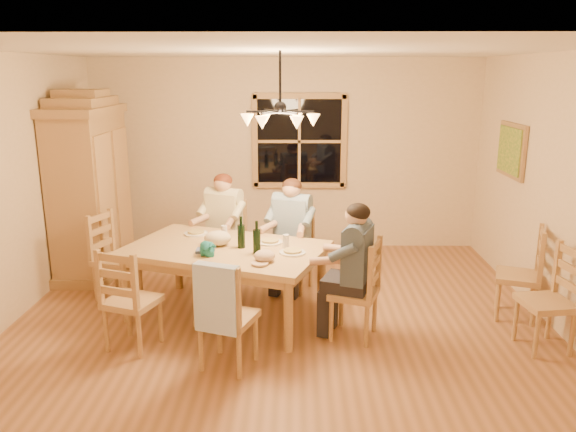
{
  "coord_description": "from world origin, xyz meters",
  "views": [
    {
      "loc": [
        0.15,
        -5.49,
        2.5
      ],
      "look_at": [
        0.07,
        0.1,
        1.07
      ],
      "focal_mm": 35.0,
      "sensor_mm": 36.0,
      "label": 1
    }
  ],
  "objects_px": {
    "chair_far_right": "(291,265)",
    "dining_table": "(225,256)",
    "chair_spare_front": "(544,318)",
    "chair_end_left": "(118,272)",
    "wine_bottle_b": "(257,237)",
    "chair_spare_back": "(516,290)",
    "child": "(211,285)",
    "chair_near_left": "(133,316)",
    "armoire": "(91,191)",
    "chandelier": "(280,117)",
    "adult_woman": "(223,214)",
    "adult_slate_man": "(355,254)",
    "chair_near_right": "(229,333)",
    "chair_far_left": "(225,257)",
    "adult_plaid_man": "(292,221)",
    "wine_bottle_a": "(241,232)",
    "chair_end_right": "(354,307)"
  },
  "relations": [
    {
      "from": "adult_plaid_man",
      "to": "chair_spare_back",
      "type": "height_order",
      "value": "adult_plaid_man"
    },
    {
      "from": "armoire",
      "to": "child",
      "type": "height_order",
      "value": "armoire"
    },
    {
      "from": "chair_far_left",
      "to": "adult_slate_man",
      "type": "distance_m",
      "value": 2.15
    },
    {
      "from": "chair_near_right",
      "to": "chair_far_left",
      "type": "bearing_deg",
      "value": 117.9
    },
    {
      "from": "chair_near_left",
      "to": "chair_end_left",
      "type": "distance_m",
      "value": 1.28
    },
    {
      "from": "chair_near_right",
      "to": "chair_end_right",
      "type": "relative_size",
      "value": 1.0
    },
    {
      "from": "armoire",
      "to": "chair_far_right",
      "type": "distance_m",
      "value": 2.71
    },
    {
      "from": "chair_spare_front",
      "to": "chair_end_left",
      "type": "bearing_deg",
      "value": 67.24
    },
    {
      "from": "armoire",
      "to": "chair_spare_back",
      "type": "relative_size",
      "value": 2.32
    },
    {
      "from": "adult_woman",
      "to": "wine_bottle_a",
      "type": "relative_size",
      "value": 2.65
    },
    {
      "from": "wine_bottle_b",
      "to": "chair_far_left",
      "type": "bearing_deg",
      "value": 111.41
    },
    {
      "from": "chair_end_left",
      "to": "adult_plaid_man",
      "type": "relative_size",
      "value": 1.13
    },
    {
      "from": "wine_bottle_b",
      "to": "chandelier",
      "type": "bearing_deg",
      "value": 40.43
    },
    {
      "from": "chandelier",
      "to": "child",
      "type": "bearing_deg",
      "value": -156.89
    },
    {
      "from": "child",
      "to": "dining_table",
      "type": "bearing_deg",
      "value": 29.72
    },
    {
      "from": "armoire",
      "to": "adult_woman",
      "type": "height_order",
      "value": "armoire"
    },
    {
      "from": "adult_plaid_man",
      "to": "wine_bottle_b",
      "type": "relative_size",
      "value": 2.65
    },
    {
      "from": "chair_far_left",
      "to": "chair_near_right",
      "type": "bearing_deg",
      "value": 117.9
    },
    {
      "from": "chair_end_left",
      "to": "child",
      "type": "height_order",
      "value": "chair_end_left"
    },
    {
      "from": "dining_table",
      "to": "chair_far_right",
      "type": "xyz_separation_m",
      "value": [
        0.68,
        0.75,
        -0.36
      ]
    },
    {
      "from": "chair_far_left",
      "to": "child",
      "type": "bearing_deg",
      "value": 111.25
    },
    {
      "from": "adult_plaid_man",
      "to": "wine_bottle_a",
      "type": "xyz_separation_m",
      "value": [
        -0.51,
        -0.77,
        0.08
      ]
    },
    {
      "from": "adult_woman",
      "to": "child",
      "type": "bearing_deg",
      "value": 111.25
    },
    {
      "from": "dining_table",
      "to": "chair_near_right",
      "type": "bearing_deg",
      "value": -82.0
    },
    {
      "from": "chair_spare_front",
      "to": "chair_end_right",
      "type": "bearing_deg",
      "value": 74.99
    },
    {
      "from": "wine_bottle_a",
      "to": "chandelier",
      "type": "bearing_deg",
      "value": 3.16
    },
    {
      "from": "dining_table",
      "to": "chair_far_left",
      "type": "xyz_separation_m",
      "value": [
        -0.15,
        1.04,
        -0.36
      ]
    },
    {
      "from": "chair_end_left",
      "to": "dining_table",
      "type": "bearing_deg",
      "value": 90.0
    },
    {
      "from": "dining_table",
      "to": "adult_woman",
      "type": "height_order",
      "value": "adult_woman"
    },
    {
      "from": "chair_near_left",
      "to": "armoire",
      "type": "bearing_deg",
      "value": 137.23
    },
    {
      "from": "chair_end_right",
      "to": "chair_far_left",
      "type": "bearing_deg",
      "value": 63.43
    },
    {
      "from": "chair_near_left",
      "to": "chair_spare_front",
      "type": "xyz_separation_m",
      "value": [
        3.8,
        0.02,
        0.0
      ]
    },
    {
      "from": "chair_end_left",
      "to": "wine_bottle_b",
      "type": "distance_m",
      "value": 1.87
    },
    {
      "from": "chair_far_left",
      "to": "adult_plaid_man",
      "type": "height_order",
      "value": "adult_plaid_man"
    },
    {
      "from": "chair_end_left",
      "to": "wine_bottle_b",
      "type": "relative_size",
      "value": 3.0
    },
    {
      "from": "dining_table",
      "to": "chair_near_left",
      "type": "distance_m",
      "value": 1.11
    },
    {
      "from": "adult_woman",
      "to": "wine_bottle_b",
      "type": "distance_m",
      "value": 1.34
    },
    {
      "from": "armoire",
      "to": "chair_end_left",
      "type": "relative_size",
      "value": 2.32
    },
    {
      "from": "chair_end_right",
      "to": "chair_spare_back",
      "type": "bearing_deg",
      "value": -55.1
    },
    {
      "from": "adult_slate_man",
      "to": "chair_end_right",
      "type": "bearing_deg",
      "value": 19.9
    },
    {
      "from": "adult_woman",
      "to": "adult_slate_man",
      "type": "height_order",
      "value": "same"
    },
    {
      "from": "armoire",
      "to": "child",
      "type": "relative_size",
      "value": 2.53
    },
    {
      "from": "dining_table",
      "to": "chair_spare_back",
      "type": "xyz_separation_m",
      "value": [
        3.02,
        -0.0,
        -0.36
      ]
    },
    {
      "from": "chair_near_right",
      "to": "chair_spare_front",
      "type": "xyz_separation_m",
      "value": [
        2.88,
        0.36,
        0.0
      ]
    },
    {
      "from": "chair_near_left",
      "to": "chair_end_right",
      "type": "relative_size",
      "value": 1.0
    },
    {
      "from": "armoire",
      "to": "chair_near_left",
      "type": "distance_m",
      "value": 2.45
    },
    {
      "from": "chair_far_right",
      "to": "adult_plaid_man",
      "type": "height_order",
      "value": "adult_plaid_man"
    },
    {
      "from": "chair_far_right",
      "to": "dining_table",
      "type": "bearing_deg",
      "value": 67.62
    },
    {
      "from": "child",
      "to": "chair_spare_front",
      "type": "xyz_separation_m",
      "value": [
        3.14,
        -0.38,
        -0.15
      ]
    },
    {
      "from": "child",
      "to": "chair_end_right",
      "type": "bearing_deg",
      "value": -46.07
    }
  ]
}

